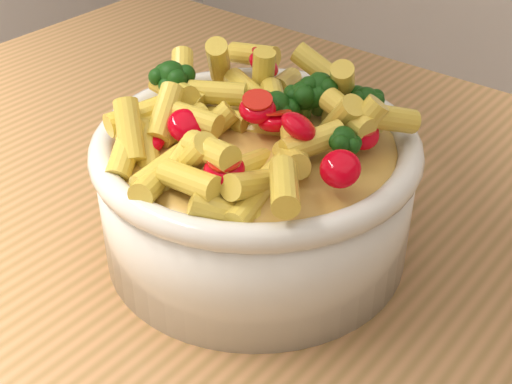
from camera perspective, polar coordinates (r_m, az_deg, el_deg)
The scene contains 2 objects.
serving_bowl at distance 0.53m, azimuth 0.00°, elevation 0.11°, with size 0.24×0.24×0.10m.
pasta_salad at distance 0.50m, azimuth 0.00°, elevation 6.15°, with size 0.19×0.19×0.04m.
Camera 1 is at (0.18, -0.32, 1.25)m, focal length 50.00 mm.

